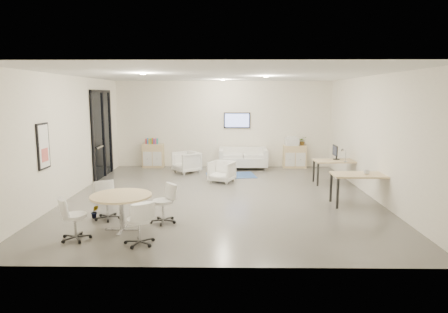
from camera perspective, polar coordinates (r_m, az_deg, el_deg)
room_shell at (r=10.51m, az=-0.43°, el=2.83°), size 9.60×10.60×4.80m
glass_door at (r=13.66m, az=-17.03°, el=3.42°), size 0.09×1.90×2.85m
artwork at (r=9.86m, az=-24.41°, el=1.33°), size 0.05×0.54×1.04m
wall_tv at (r=14.94m, az=1.87°, el=5.18°), size 0.98×0.06×0.58m
ceiling_spots at (r=11.30m, az=-1.38°, el=11.27°), size 3.14×4.14×0.03m
sideboard_left at (r=15.16m, az=-10.08°, el=0.11°), size 0.78×0.41×0.88m
sideboard_right at (r=15.09m, az=10.04°, el=-0.00°), size 0.84×0.41×0.84m
books at (r=15.10m, az=-10.28°, el=2.18°), size 0.45×0.14×0.22m
printer at (r=15.00m, az=9.65°, el=2.18°), size 0.49×0.42×0.33m
loveseat at (r=14.70m, az=2.72°, el=-0.35°), size 1.77×0.91×0.66m
blue_rug at (r=13.47m, az=0.99°, el=-2.70°), size 1.76×1.31×0.01m
armchair_left at (r=14.00m, az=-5.39°, el=-0.66°), size 1.05×1.06×0.80m
armchair_right at (r=12.42m, az=-0.31°, el=-2.02°), size 0.90×0.87×0.72m
desk_rear at (r=12.59m, az=15.91°, el=-0.86°), size 1.44×0.79×0.73m
desk_front at (r=10.34m, az=19.26°, el=-2.82°), size 1.51×0.78×0.78m
monitor at (r=12.68m, az=15.61°, el=0.64°), size 0.20×0.50×0.44m
round_table at (r=8.22m, az=-14.47°, el=-5.88°), size 1.21×1.21×0.73m
meeting_chairs at (r=8.28m, az=-14.41°, el=-7.49°), size 2.29×2.29×0.82m
plant_cabinet at (r=15.06m, az=11.15°, el=2.04°), size 0.30×0.33×0.25m
plant_floor at (r=9.34m, az=-17.96°, el=-7.98°), size 0.26×0.33×0.13m
cup at (r=10.32m, az=19.71°, el=-2.04°), size 0.15×0.13×0.13m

